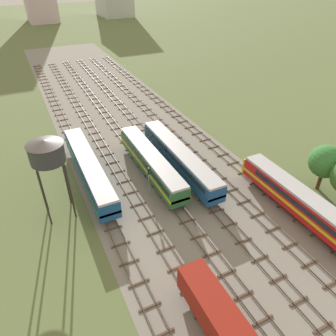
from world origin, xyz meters
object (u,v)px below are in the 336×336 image
Objects in this scene: passenger_coach_centre_mid at (179,157)px; freight_boxcar_left_nearest at (230,334)px; water_tower at (46,152)px; passenger_coach_far_left_far at (89,168)px; signal_post_nearest at (149,178)px; diesel_railcar_centre_left_midfar at (151,161)px; diesel_railcar_right_near at (301,201)px.

freight_boxcar_left_nearest is at bearing -108.87° from passenger_coach_centre_mid.
passenger_coach_far_left_far is at bearing 44.83° from water_tower.
freight_boxcar_left_nearest is 2.90× the size of signal_post_nearest.
diesel_railcar_centre_left_midfar is 16.42m from water_tower.
passenger_coach_centre_mid is 7.95m from signal_post_nearest.
water_tower is (-9.98, 24.66, 7.16)m from freight_boxcar_left_nearest.
signal_post_nearest is (-6.88, -3.95, 0.49)m from passenger_coach_centre_mid.
signal_post_nearest is (-2.29, -4.65, 0.50)m from diesel_railcar_centre_left_midfar.
diesel_railcar_right_near is 1.00× the size of diesel_railcar_centre_left_midfar.
passenger_coach_far_left_far is 1.96× the size of water_tower.
passenger_coach_far_left_far is at bearing 98.70° from freight_boxcar_left_nearest.
water_tower is at bearing 171.77° from signal_post_nearest.
diesel_railcar_right_near is 0.93× the size of passenger_coach_far_left_far.
passenger_coach_far_left_far is (-22.94, 19.78, 0.02)m from diesel_railcar_right_near.
passenger_coach_centre_mid is at bearing 29.83° from signal_post_nearest.
passenger_coach_centre_mid is 1.96× the size of water_tower.
diesel_railcar_right_near is at bearing -40.78° from passenger_coach_far_left_far.
freight_boxcar_left_nearest is 0.64× the size of passenger_coach_far_left_far.
signal_post_nearest is (12.27, -1.77, -6.51)m from water_tower.
diesel_railcar_centre_left_midfar is 4.24× the size of signal_post_nearest.
water_tower is at bearing 153.01° from diesel_railcar_right_near.
passenger_coach_centre_mid is (9.17, 26.83, 0.16)m from freight_boxcar_left_nearest.
freight_boxcar_left_nearest is 27.91m from diesel_railcar_centre_left_midfar.
diesel_railcar_right_near is 1.82× the size of water_tower.
diesel_railcar_centre_left_midfar reaches higher than freight_boxcar_left_nearest.
water_tower is at bearing -135.17° from passenger_coach_far_left_far.
passenger_coach_centre_mid is at bearing 71.13° from freight_boxcar_left_nearest.
signal_post_nearest reaches higher than freight_boxcar_left_nearest.
water_tower is (-19.15, -2.17, 6.99)m from passenger_coach_centre_mid.
diesel_railcar_centre_left_midfar is at bearing 80.55° from freight_boxcar_left_nearest.
freight_boxcar_left_nearest is 21.00m from diesel_railcar_right_near.
freight_boxcar_left_nearest is at bearing -67.96° from water_tower.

